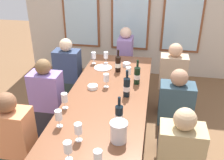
{
  "coord_description": "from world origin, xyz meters",
  "views": [
    {
      "loc": [
        0.49,
        -2.54,
        2.22
      ],
      "look_at": [
        0.0,
        0.26,
        0.79
      ],
      "focal_mm": 41.04,
      "sensor_mm": 36.0,
      "label": 1
    }
  ],
  "objects": [
    {
      "name": "tasting_bowl_1",
      "position": [
        -0.21,
        0.1,
        0.76
      ],
      "size": [
        0.12,
        0.12,
        0.04
      ],
      "primitive_type": "cylinder",
      "color": "white",
      "rests_on": "dining_table"
    },
    {
      "name": "wine_glass_4",
      "position": [
        -0.39,
        -0.37,
        0.86
      ],
      "size": [
        0.07,
        0.07,
        0.17
      ],
      "color": "white",
      "rests_on": "dining_table"
    },
    {
      "name": "white_plate_0",
      "position": [
        -0.21,
        0.72,
        0.74
      ],
      "size": [
        0.25,
        0.25,
        0.01
      ],
      "primitive_type": "cylinder",
      "color": "white",
      "rests_on": "dining_table"
    },
    {
      "name": "wine_glass_1",
      "position": [
        0.19,
        0.41,
        0.86
      ],
      "size": [
        0.07,
        0.07,
        0.17
      ],
      "color": "white",
      "rests_on": "dining_table"
    },
    {
      "name": "seated_person_0",
      "position": [
        -0.78,
        -0.79,
        0.53
      ],
      "size": [
        0.38,
        0.24,
        1.11
      ],
      "color": "#233637",
      "rests_on": "ground"
    },
    {
      "name": "wine_bottle_0",
      "position": [
        0.22,
        -0.01,
        0.86
      ],
      "size": [
        0.08,
        0.08,
        0.32
      ],
      "color": "black",
      "rests_on": "dining_table"
    },
    {
      "name": "wine_glass_6",
      "position": [
        -0.38,
        0.86,
        0.86
      ],
      "size": [
        0.07,
        0.07,
        0.17
      ],
      "color": "white",
      "rests_on": "dining_table"
    },
    {
      "name": "wine_glass_0",
      "position": [
        -0.1,
        -0.85,
        0.86
      ],
      "size": [
        0.07,
        0.07,
        0.17
      ],
      "color": "white",
      "rests_on": "dining_table"
    },
    {
      "name": "wine_glass_8",
      "position": [
        -0.11,
        -1.09,
        0.86
      ],
      "size": [
        0.07,
        0.07,
        0.17
      ],
      "color": "white",
      "rests_on": "dining_table"
    },
    {
      "name": "wine_bottle_2",
      "position": [
        0.21,
        -0.57,
        0.86
      ],
      "size": [
        0.08,
        0.08,
        0.31
      ],
      "color": "black",
      "rests_on": "dining_table"
    },
    {
      "name": "wine_bottle_3",
      "position": [
        0.02,
        0.64,
        0.86
      ],
      "size": [
        0.08,
        0.08,
        0.31
      ],
      "color": "black",
      "rests_on": "dining_table"
    },
    {
      "name": "ground_plane",
      "position": [
        0.0,
        0.0,
        0.0
      ],
      "size": [
        12.0,
        12.0,
        0.0
      ],
      "primitive_type": "plane",
      "color": "brown"
    },
    {
      "name": "seated_person_6",
      "position": [
        0.0,
        1.58,
        0.53
      ],
      "size": [
        0.24,
        0.38,
        1.11
      ],
      "color": "#29362F",
      "rests_on": "ground"
    },
    {
      "name": "wine_glass_5",
      "position": [
        -0.05,
        0.16,
        0.86
      ],
      "size": [
        0.07,
        0.07,
        0.17
      ],
      "color": "white",
      "rests_on": "dining_table"
    },
    {
      "name": "seated_person_3",
      "position": [
        0.78,
        0.87,
        0.53
      ],
      "size": [
        0.38,
        0.24,
        1.11
      ],
      "color": "#312433",
      "rests_on": "ground"
    },
    {
      "name": "wine_bottle_1",
      "position": [
        0.3,
        0.32,
        0.86
      ],
      "size": [
        0.08,
        0.08,
        0.31
      ],
      "color": "black",
      "rests_on": "dining_table"
    },
    {
      "name": "tasting_bowl_0",
      "position": [
        0.11,
        0.83,
        0.77
      ],
      "size": [
        0.11,
        0.11,
        0.05
      ],
      "primitive_type": "cylinder",
      "color": "white",
      "rests_on": "dining_table"
    },
    {
      "name": "seated_person_5",
      "position": [
        0.78,
        -0.0,
        0.53
      ],
      "size": [
        0.38,
        0.24,
        1.11
      ],
      "color": "#323343",
      "rests_on": "ground"
    },
    {
      "name": "wine_glass_3",
      "position": [
        -0.2,
        0.9,
        0.86
      ],
      "size": [
        0.07,
        0.07,
        0.17
      ],
      "color": "white",
      "rests_on": "dining_table"
    },
    {
      "name": "wine_glass_2",
      "position": [
        0.14,
        -1.14,
        0.86
      ],
      "size": [
        0.07,
        0.07,
        0.17
      ],
      "color": "white",
      "rests_on": "dining_table"
    },
    {
      "name": "seated_person_2",
      "position": [
        -0.78,
        0.82,
        0.53
      ],
      "size": [
        0.38,
        0.24,
        1.11
      ],
      "color": "#293833",
      "rests_on": "ground"
    },
    {
      "name": "metal_pitcher",
      "position": [
        0.24,
        -0.79,
        0.84
      ],
      "size": [
        0.16,
        0.16,
        0.19
      ],
      "color": "silver",
      "rests_on": "dining_table"
    },
    {
      "name": "seated_person_4",
      "position": [
        -0.78,
        0.02,
        0.53
      ],
      "size": [
        0.38,
        0.24,
        1.11
      ],
      "color": "#282732",
      "rests_on": "ground"
    },
    {
      "name": "wine_glass_7",
      "position": [
        -0.34,
        -0.69,
        0.86
      ],
      "size": [
        0.07,
        0.07,
        0.17
      ],
      "color": "white",
      "rests_on": "dining_table"
    },
    {
      "name": "dining_table",
      "position": [
        0.0,
        0.0,
        0.67
      ],
      "size": [
        0.92,
        2.47,
        0.74
      ],
      "color": "brown",
      "rests_on": "ground"
    }
  ]
}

